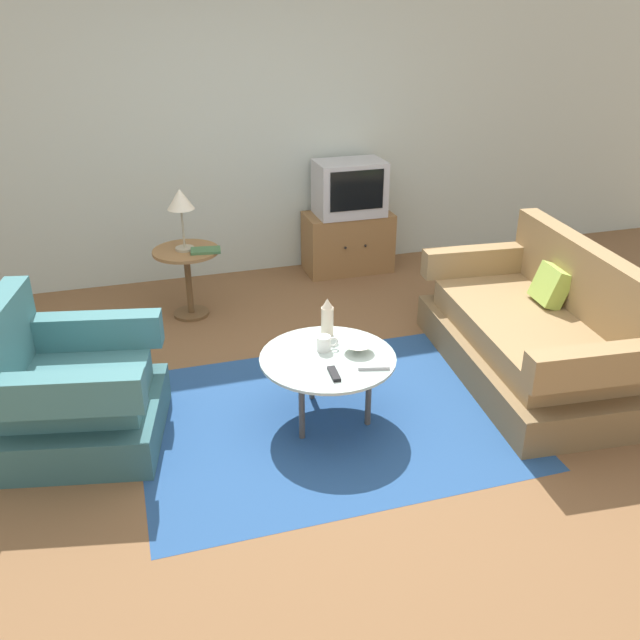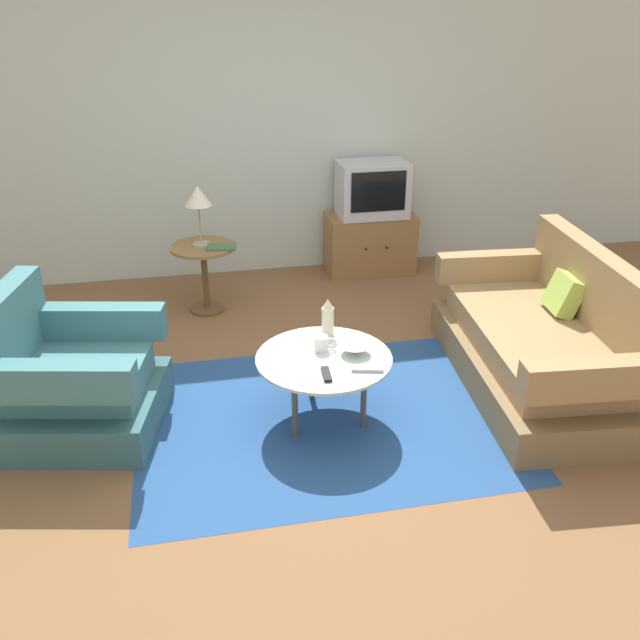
% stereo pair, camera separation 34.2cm
% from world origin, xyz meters
% --- Properties ---
extents(ground_plane, '(16.00, 16.00, 0.00)m').
position_xyz_m(ground_plane, '(0.00, 0.00, 0.00)').
color(ground_plane, brown).
extents(back_wall, '(9.00, 0.12, 2.70)m').
position_xyz_m(back_wall, '(0.00, 2.54, 1.35)').
color(back_wall, '#B2BCB2').
rests_on(back_wall, ground).
extents(area_rug, '(2.25, 1.74, 0.00)m').
position_xyz_m(area_rug, '(-0.02, -0.06, 0.00)').
color(area_rug, navy).
rests_on(area_rug, ground).
extents(armchair, '(1.03, 1.01, 0.87)m').
position_xyz_m(armchair, '(-1.48, 0.16, 0.30)').
color(armchair, '#325C60').
rests_on(armchair, ground).
extents(couch, '(1.04, 1.84, 0.89)m').
position_xyz_m(couch, '(1.48, 0.07, 0.29)').
color(couch, brown).
rests_on(couch, ground).
extents(coffee_table, '(0.81, 0.81, 0.43)m').
position_xyz_m(coffee_table, '(-0.02, -0.06, 0.40)').
color(coffee_table, '#B2C6C1').
rests_on(coffee_table, ground).
extents(side_table, '(0.51, 0.51, 0.56)m').
position_xyz_m(side_table, '(-0.64, 1.67, 0.40)').
color(side_table, olive).
rests_on(side_table, ground).
extents(tv_stand, '(0.79, 0.43, 0.54)m').
position_xyz_m(tv_stand, '(0.89, 2.23, 0.27)').
color(tv_stand, olive).
rests_on(tv_stand, ground).
extents(television, '(0.60, 0.40, 0.48)m').
position_xyz_m(television, '(0.89, 2.21, 0.78)').
color(television, '#B7B7BC').
rests_on(television, tv_stand).
extents(table_lamp, '(0.21, 0.21, 0.48)m').
position_xyz_m(table_lamp, '(-0.64, 1.67, 0.94)').
color(table_lamp, '#9E937A').
rests_on(table_lamp, side_table).
extents(vase, '(0.08, 0.08, 0.25)m').
position_xyz_m(vase, '(0.06, 0.21, 0.55)').
color(vase, beige).
rests_on(vase, coffee_table).
extents(mug, '(0.13, 0.09, 0.09)m').
position_xyz_m(mug, '(-0.01, 0.03, 0.48)').
color(mug, white).
rests_on(mug, coffee_table).
extents(bowl, '(0.18, 0.18, 0.06)m').
position_xyz_m(bowl, '(0.17, -0.05, 0.46)').
color(bowl, silver).
rests_on(bowl, coffee_table).
extents(tv_remote_dark, '(0.05, 0.15, 0.02)m').
position_xyz_m(tv_remote_dark, '(-0.05, -0.27, 0.44)').
color(tv_remote_dark, black).
rests_on(tv_remote_dark, coffee_table).
extents(tv_remote_silver, '(0.18, 0.08, 0.02)m').
position_xyz_m(tv_remote_silver, '(0.19, -0.27, 0.44)').
color(tv_remote_silver, '#B2B2B7').
rests_on(tv_remote_silver, coffee_table).
extents(book, '(0.24, 0.17, 0.02)m').
position_xyz_m(book, '(-0.49, 1.57, 0.57)').
color(book, '#3D663D').
rests_on(book, side_table).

